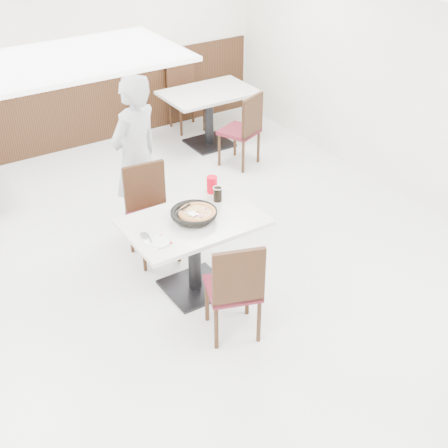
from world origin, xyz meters
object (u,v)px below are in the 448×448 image
diner_person (136,158)px  bg_chair_right_near (239,129)px  pizza (197,214)px  side_plate (160,242)px  cola_glass (218,194)px  chair_far (153,216)px  bg_chair_right_far (187,97)px  pizza_pan (194,215)px  bg_table_right (209,118)px  red_cup (212,185)px  chair_near (233,286)px  main_table (194,255)px

diner_person → bg_chair_right_near: 1.97m
pizza → side_plate: size_ratio=1.84×
cola_glass → bg_chair_right_near: 2.30m
chair_far → pizza: (0.10, -0.69, 0.34)m
bg_chair_right_far → pizza_pan: bearing=65.7°
chair_far → bg_table_right: size_ratio=0.79×
pizza → diner_person: bearing=90.4°
chair_far → pizza: chair_far is taller
red_cup → bg_chair_right_far: 3.27m
chair_near → bg_chair_right_near: 3.18m
red_cup → chair_near: bearing=-113.2°
chair_far → cola_glass: (0.43, -0.49, 0.34)m
pizza → side_plate: bearing=-162.5°
cola_glass → diner_person: 1.05m
chair_near → chair_far: same height
side_plate → bg_chair_right_near: size_ratio=0.18×
chair_near → pizza: 0.73m
diner_person → bg_chair_right_far: (1.78, 2.11, -0.39)m
pizza → cola_glass: bearing=30.3°
pizza_pan → side_plate: size_ratio=1.90×
side_plate → bg_table_right: side_plate is taller
side_plate → red_cup: size_ratio=1.06×
main_table → pizza_pan: 0.42m
red_cup → pizza: bearing=-136.1°
chair_near → side_plate: (-0.38, 0.51, 0.28)m
bg_chair_right_near → bg_chair_right_far: size_ratio=1.00×
chair_near → bg_table_right: 3.79m
pizza → bg_chair_right_far: bg_chair_right_far is taller
main_table → pizza: 0.44m
side_plate → cola_glass: (0.77, 0.33, 0.06)m
bg_chair_right_far → pizza: bearing=66.1°
pizza_pan → side_plate: (-0.42, -0.17, -0.03)m
pizza_pan → cola_glass: bearing=25.5°
pizza → cola_glass: cola_glass is taller
chair_near → pizza: (0.06, 0.65, 0.34)m
chair_near → red_cup: bearing=86.1°
cola_glass → red_cup: size_ratio=0.81×
chair_near → main_table: bearing=106.8°
red_cup → bg_chair_right_near: (1.39, 1.60, -0.35)m
diner_person → bg_chair_right_far: bearing=-151.8°
chair_near → bg_table_right: (1.82, 3.32, -0.10)m
pizza_pan → bg_chair_right_near: size_ratio=0.34×
pizza_pan → diner_person: size_ratio=0.19×
main_table → bg_chair_right_far: bg_chair_right_far is taller
chair_near → cola_glass: bearing=84.4°
pizza → red_cup: 0.52m
chair_near → pizza_pan: 0.75m
chair_far → pizza: bearing=104.0°
diner_person → bg_chair_right_far: size_ratio=1.82×
chair_near → diner_person: size_ratio=0.55×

